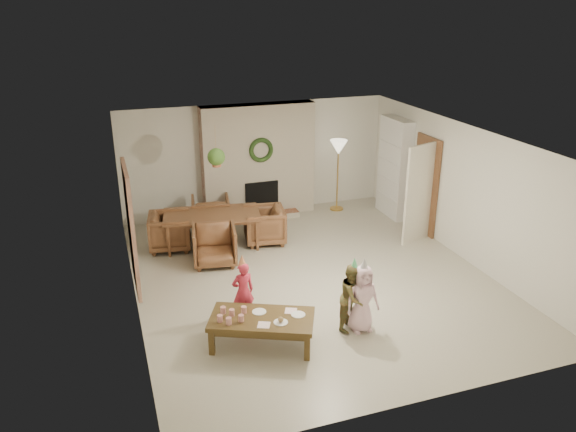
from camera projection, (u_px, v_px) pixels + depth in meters
name	position (u px, v px, depth m)	size (l,w,h in m)	color
floor	(311.00, 277.00, 9.94)	(7.00, 7.00, 0.00)	#B7B29E
ceiling	(314.00, 138.00, 9.03)	(7.00, 7.00, 0.00)	white
wall_back	(256.00, 159.00, 12.57)	(7.00, 7.00, 0.00)	silver
wall_front	(423.00, 314.00, 6.40)	(7.00, 7.00, 0.00)	silver
wall_left	(129.00, 234.00, 8.58)	(7.00, 7.00, 0.00)	silver
wall_right	(464.00, 192.00, 10.38)	(7.00, 7.00, 0.00)	silver
fireplace_mass	(258.00, 161.00, 12.39)	(2.50, 0.40, 2.50)	#4C1814
fireplace_hearth	(264.00, 216.00, 12.52)	(1.60, 0.30, 0.12)	brown
fireplace_firebox	(261.00, 198.00, 12.52)	(0.75, 0.12, 0.75)	black
fireplace_wreath	(261.00, 150.00, 12.08)	(0.54, 0.54, 0.10)	#1B3714
floor_lamp_base	(337.00, 208.00, 13.11)	(0.31, 0.31, 0.03)	gold
floor_lamp_post	(338.00, 178.00, 12.84)	(0.03, 0.03, 1.48)	gold
floor_lamp_shade	(339.00, 147.00, 12.58)	(0.40, 0.40, 0.33)	beige
bookshelf_carcass	(394.00, 168.00, 12.42)	(0.30, 1.00, 2.20)	white
bookshelf_shelf_a	(392.00, 196.00, 12.65)	(0.30, 0.92, 0.03)	white
bookshelf_shelf_b	(393.00, 179.00, 12.50)	(0.30, 0.92, 0.03)	white
bookshelf_shelf_c	(394.00, 161.00, 12.36)	(0.30, 0.92, 0.03)	white
bookshelf_shelf_d	(395.00, 144.00, 12.21)	(0.30, 0.92, 0.03)	white
books_row_lower	(395.00, 192.00, 12.46)	(0.20, 0.40, 0.24)	red
books_row_mid	(391.00, 172.00, 12.49)	(0.20, 0.44, 0.24)	navy
books_row_upper	(396.00, 157.00, 12.22)	(0.20, 0.36, 0.22)	gold
door_frame	(426.00, 185.00, 11.51)	(0.05, 0.86, 2.04)	brown
door_leaf	(419.00, 194.00, 11.07)	(0.05, 0.80, 2.00)	beige
curtain_panel	(131.00, 228.00, 8.77)	(0.06, 1.20, 2.00)	tan
dining_table	(213.00, 230.00, 11.08)	(1.87, 1.04, 0.66)	brown
dining_chair_near	(215.00, 245.00, 10.32)	(0.78, 0.80, 0.73)	brown
dining_chair_far	(211.00, 214.00, 11.83)	(0.78, 0.80, 0.73)	brown
dining_chair_left	(170.00, 231.00, 10.94)	(0.78, 0.80, 0.73)	brown
dining_chair_right	(264.00, 225.00, 11.23)	(0.78, 0.80, 0.73)	brown
hanging_plant_cord	(216.00, 145.00, 10.09)	(0.01, 0.01, 0.70)	tan
hanging_plant_pot	(217.00, 163.00, 10.21)	(0.16, 0.16, 0.12)	brown
hanging_plant_foliage	(216.00, 157.00, 10.17)	(0.32, 0.32, 0.32)	#2D511B
coffee_table_top	(262.00, 319.00, 7.86)	(1.45, 0.73, 0.07)	#503B1A
coffee_table_apron	(262.00, 324.00, 7.89)	(1.34, 0.61, 0.09)	#503B1A
coffee_leg_fl	(212.00, 342.00, 7.73)	(0.08, 0.08, 0.38)	#503B1A
coffee_leg_fr	(307.00, 348.00, 7.61)	(0.08, 0.08, 0.38)	#503B1A
coffee_leg_bl	(221.00, 319.00, 8.27)	(0.08, 0.08, 0.38)	#503B1A
coffee_leg_br	(310.00, 324.00, 8.16)	(0.08, 0.08, 0.38)	#503B1A
cup_a	(220.00, 318.00, 7.72)	(0.08, 0.08, 0.10)	silver
cup_b	(223.00, 310.00, 7.93)	(0.08, 0.08, 0.10)	silver
cup_c	(229.00, 321.00, 7.66)	(0.08, 0.08, 0.10)	silver
cup_d	(232.00, 313.00, 7.87)	(0.08, 0.08, 0.10)	silver
cup_e	(241.00, 318.00, 7.73)	(0.08, 0.08, 0.10)	silver
cup_f	(244.00, 310.00, 7.94)	(0.08, 0.08, 0.10)	silver
plate_a	(259.00, 312.00, 7.98)	(0.20, 0.20, 0.01)	white
plate_b	(281.00, 322.00, 7.72)	(0.20, 0.20, 0.01)	white
plate_c	(298.00, 314.00, 7.91)	(0.20, 0.20, 0.01)	white
food_scoop	(281.00, 319.00, 7.70)	(0.08, 0.08, 0.08)	tan
napkin_left	(264.00, 325.00, 7.66)	(0.17, 0.17, 0.01)	#FDBAC4
napkin_right	(291.00, 311.00, 8.00)	(0.17, 0.17, 0.01)	#FDBAC4
child_red	(243.00, 291.00, 8.47)	(0.35, 0.23, 0.96)	#C42A40
party_hat_red	(242.00, 260.00, 8.28)	(0.13, 0.13, 0.18)	gold
child_plaid	(353.00, 297.00, 8.24)	(0.50, 0.39, 1.03)	brown
party_hat_plaid	(355.00, 263.00, 8.04)	(0.12, 0.12, 0.17)	#4EB76D
child_pink	(362.00, 299.00, 8.18)	(0.51, 0.33, 1.04)	#FAC8DA
party_hat_pink	(364.00, 264.00, 7.98)	(0.14, 0.14, 0.19)	#B3B4BA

